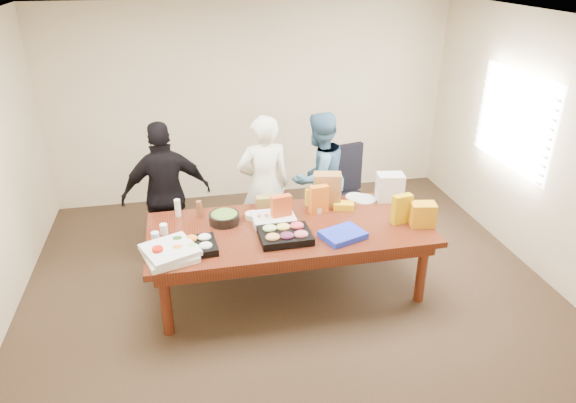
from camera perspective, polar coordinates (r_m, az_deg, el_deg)
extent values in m
cube|color=#47301E|center=(5.55, 0.20, -9.73)|extent=(5.50, 5.00, 0.02)
cube|color=white|center=(4.54, 0.26, 19.40)|extent=(5.50, 5.00, 0.02)
cube|color=beige|center=(7.23, -3.96, 10.80)|extent=(5.50, 0.04, 2.70)
cube|color=beige|center=(2.84, 11.17, -16.00)|extent=(5.50, 0.04, 2.70)
cube|color=beige|center=(6.05, 26.74, 5.03)|extent=(0.04, 5.00, 2.70)
cube|color=white|center=(6.44, 23.67, 8.20)|extent=(0.03, 1.40, 1.10)
cube|color=beige|center=(6.42, 23.37, 8.20)|extent=(0.04, 1.36, 1.00)
cube|color=#4C1C0F|center=(5.34, 0.21, -6.36)|extent=(2.80, 1.20, 0.75)
cube|color=black|center=(6.26, 6.70, 0.40)|extent=(0.67, 0.67, 1.10)
imported|color=silver|center=(5.84, -2.66, 1.69)|extent=(0.64, 0.45, 1.66)
imported|color=teal|center=(6.19, 3.39, 2.72)|extent=(0.96, 0.90, 1.58)
imported|color=black|center=(5.81, -13.26, 0.79)|extent=(1.01, 0.53, 1.65)
cube|color=black|center=(4.83, -10.58, -4.96)|extent=(0.47, 0.38, 0.07)
cube|color=black|center=(4.92, -0.32, -3.80)|extent=(0.49, 0.39, 0.07)
cube|color=silver|center=(5.23, -1.61, -1.91)|extent=(0.43, 0.33, 0.07)
cylinder|color=black|center=(5.24, -7.05, -1.85)|extent=(0.33, 0.33, 0.10)
cube|color=#1B2EC8|center=(4.98, 6.07, -3.67)|extent=(0.47, 0.41, 0.06)
cube|color=#CA4A1C|center=(5.17, -0.75, -0.84)|extent=(0.21, 0.11, 0.29)
cube|color=#D1A508|center=(5.29, 12.44, -0.81)|extent=(0.21, 0.12, 0.30)
cube|color=orange|center=(5.38, 3.42, 0.25)|extent=(0.20, 0.11, 0.30)
cylinder|color=white|center=(5.34, -1.47, -0.91)|extent=(0.09, 0.09, 0.13)
cylinder|color=gold|center=(5.55, 2.22, 0.46)|extent=(0.08, 0.08, 0.19)
cylinder|color=brown|center=(5.37, -9.77, -0.86)|extent=(0.06, 0.06, 0.18)
cylinder|color=silver|center=(5.43, -12.08, -0.70)|extent=(0.08, 0.08, 0.19)
cube|color=gold|center=(5.52, 6.15, -0.46)|extent=(0.24, 0.18, 0.07)
cube|color=olive|center=(5.56, -2.13, 0.06)|extent=(0.28, 0.13, 0.11)
cube|color=#9C6936|center=(5.51, 4.35, 1.29)|extent=(0.32, 0.23, 0.37)
cylinder|color=#BF1605|center=(4.72, -14.14, -5.65)|extent=(0.10, 0.10, 0.13)
cylinder|color=silver|center=(5.01, -14.42, -3.87)|extent=(0.10, 0.10, 0.11)
cylinder|color=white|center=(5.14, -13.54, -2.98)|extent=(0.09, 0.09, 0.10)
cube|color=white|center=(4.77, -12.90, -5.76)|extent=(0.54, 0.54, 0.05)
cube|color=silver|center=(4.74, -12.90, -5.23)|extent=(0.57, 0.57, 0.05)
cylinder|color=silver|center=(5.76, 8.37, 0.26)|extent=(0.33, 0.33, 0.02)
cylinder|color=white|center=(5.80, 7.48, 0.50)|extent=(0.27, 0.27, 0.01)
cylinder|color=beige|center=(5.46, 3.20, -0.72)|extent=(0.20, 0.20, 0.06)
cylinder|color=beige|center=(5.31, -3.99, -1.57)|extent=(0.15, 0.15, 0.06)
cube|color=silver|center=(5.76, 11.19, 1.57)|extent=(0.31, 0.24, 0.30)
cube|color=orange|center=(5.30, 14.64, -1.39)|extent=(0.27, 0.21, 0.24)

